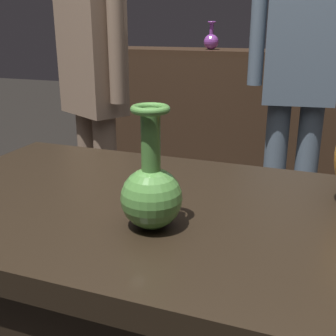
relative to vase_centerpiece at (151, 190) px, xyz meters
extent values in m
cube|color=black|center=(0.03, 0.10, -0.10)|extent=(1.20, 0.64, 0.05)
cube|color=#382619|center=(0.03, 2.30, -0.40)|extent=(2.60, 0.40, 0.95)
cube|color=#382619|center=(0.03, 2.30, 0.10)|extent=(2.60, 0.40, 0.04)
sphere|color=#477A38|center=(0.00, 0.00, -0.01)|extent=(0.11, 0.11, 0.11)
cylinder|color=#477A38|center=(0.00, 0.00, 0.09)|extent=(0.03, 0.03, 0.12)
torus|color=#477A38|center=(0.00, 0.00, 0.15)|extent=(0.07, 0.07, 0.01)
sphere|color=#7A388E|center=(-0.49, 2.26, 0.17)|extent=(0.10, 0.10, 0.10)
cylinder|color=#7A388E|center=(-0.49, 2.26, 0.25)|extent=(0.03, 0.03, 0.09)
torus|color=#7A388E|center=(-0.49, 2.26, 0.30)|extent=(0.06, 0.06, 0.01)
cylinder|color=#846B56|center=(-0.68, 1.05, -0.49)|extent=(0.11, 0.11, 0.75)
cylinder|color=#846B56|center=(-0.81, 1.13, -0.49)|extent=(0.11, 0.11, 0.75)
cube|color=#846B56|center=(-0.74, 1.09, 0.18)|extent=(0.37, 0.31, 0.60)
cylinder|color=#846B56|center=(-0.57, 1.00, 0.21)|extent=(0.07, 0.07, 0.51)
cylinder|color=#846B56|center=(-0.92, 1.18, 0.21)|extent=(0.07, 0.07, 0.51)
cylinder|color=slate|center=(0.23, 1.42, -0.47)|extent=(0.11, 0.11, 0.80)
cylinder|color=slate|center=(0.08, 1.40, -0.47)|extent=(0.11, 0.11, 0.80)
cube|color=slate|center=(0.15, 1.41, 0.25)|extent=(0.34, 0.22, 0.64)
cylinder|color=slate|center=(-0.05, 1.39, 0.28)|extent=(0.07, 0.07, 0.54)
camera|label=1|loc=(0.28, -0.66, 0.29)|focal=45.28mm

